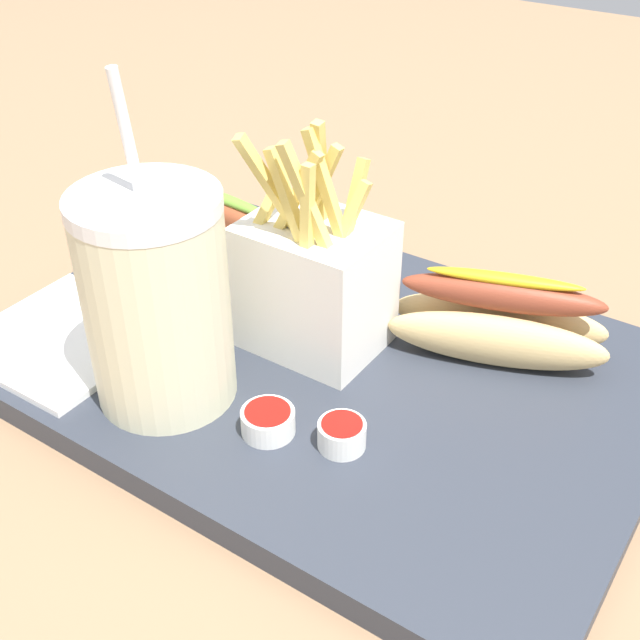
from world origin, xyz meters
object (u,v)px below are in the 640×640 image
(soda_cup, at_px, (157,300))
(napkin_stack, at_px, (65,338))
(fries_basket, at_px, (314,282))
(ketchup_cup_1, at_px, (268,420))
(hot_dog_1, at_px, (499,322))
(ketchup_cup_2, at_px, (342,433))
(hot_dog_2, at_px, (230,234))

(soda_cup, relative_size, napkin_stack, 1.74)
(fries_basket, relative_size, ketchup_cup_1, 4.90)
(hot_dog_1, relative_size, ketchup_cup_2, 5.33)
(hot_dog_1, relative_size, ketchup_cup_1, 4.69)
(soda_cup, xyz_separation_m, napkin_stack, (0.11, 0.00, -0.07))
(hot_dog_1, distance_m, ketchup_cup_2, 0.15)
(soda_cup, height_order, ketchup_cup_2, soda_cup)
(hot_dog_2, xyz_separation_m, napkin_stack, (0.02, 0.17, -0.02))
(hot_dog_1, height_order, ketchup_cup_2, hot_dog_1)
(soda_cup, xyz_separation_m, hot_dog_2, (0.08, -0.17, -0.05))
(ketchup_cup_2, bearing_deg, ketchup_cup_1, 18.57)
(soda_cup, bearing_deg, ketchup_cup_2, -170.86)
(soda_cup, relative_size, ketchup_cup_2, 7.24)
(ketchup_cup_2, bearing_deg, hot_dog_2, -34.81)
(soda_cup, relative_size, hot_dog_2, 1.41)
(soda_cup, bearing_deg, ketchup_cup_1, -176.45)
(hot_dog_2, relative_size, ketchup_cup_1, 4.50)
(soda_cup, bearing_deg, hot_dog_1, -135.15)
(fries_basket, relative_size, ketchup_cup_2, 5.58)
(hot_dog_1, bearing_deg, ketchup_cup_2, 75.00)
(ketchup_cup_1, bearing_deg, ketchup_cup_2, -161.43)
(ketchup_cup_2, bearing_deg, fries_basket, -46.96)
(ketchup_cup_1, distance_m, ketchup_cup_2, 0.05)
(hot_dog_2, height_order, ketchup_cup_1, hot_dog_2)
(hot_dog_2, height_order, napkin_stack, hot_dog_2)
(hot_dog_1, bearing_deg, fries_basket, 28.10)
(hot_dog_1, bearing_deg, hot_dog_2, 0.19)
(hot_dog_2, distance_m, ketchup_cup_2, 0.26)
(ketchup_cup_1, bearing_deg, hot_dog_2, -44.69)
(napkin_stack, bearing_deg, soda_cup, -179.91)
(ketchup_cup_1, bearing_deg, hot_dog_1, -117.87)
(hot_dog_2, relative_size, napkin_stack, 1.23)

